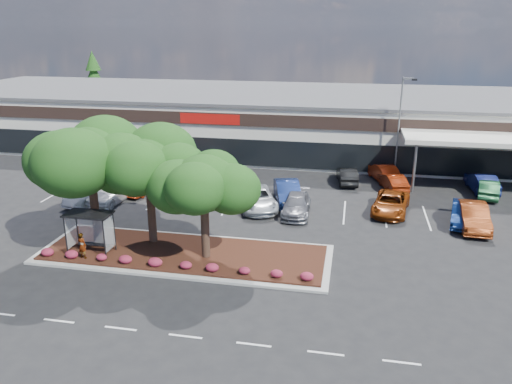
# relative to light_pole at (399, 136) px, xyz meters

# --- Properties ---
(ground) EXTENTS (160.00, 160.00, 0.00)m
(ground) POSITION_rel_light_pole_xyz_m (-11.83, -23.04, -4.08)
(ground) COLOR black
(ground) RESTS_ON ground
(retail_store) EXTENTS (80.40, 25.20, 6.25)m
(retail_store) POSITION_rel_light_pole_xyz_m (-11.77, 10.87, -0.92)
(retail_store) COLOR beige
(retail_store) RESTS_ON ground
(landscape_island) EXTENTS (18.00, 6.00, 0.26)m
(landscape_island) POSITION_rel_light_pole_xyz_m (-13.83, -19.04, -3.95)
(landscape_island) COLOR #A0A09B
(landscape_island) RESTS_ON ground
(lane_markings) EXTENTS (33.12, 20.06, 0.01)m
(lane_markings) POSITION_rel_light_pole_xyz_m (-11.97, -12.62, -4.07)
(lane_markings) COLOR silver
(lane_markings) RESTS_ON ground
(shrub_row) EXTENTS (17.00, 0.80, 0.50)m
(shrub_row) POSITION_rel_light_pole_xyz_m (-13.83, -21.14, -3.57)
(shrub_row) COLOR #9B223E
(shrub_row) RESTS_ON landscape_island
(bus_shelter) EXTENTS (2.75, 1.55, 2.59)m
(bus_shelter) POSITION_rel_light_pole_xyz_m (-19.33, -20.09, -1.77)
(bus_shelter) COLOR black
(bus_shelter) RESTS_ON landscape_island
(island_tree_west) EXTENTS (7.20, 7.20, 7.89)m
(island_tree_west) POSITION_rel_light_pole_xyz_m (-19.83, -18.54, 0.13)
(island_tree_west) COLOR #0D370C
(island_tree_west) RESTS_ON landscape_island
(island_tree_mid) EXTENTS (6.60, 6.60, 7.32)m
(island_tree_mid) POSITION_rel_light_pole_xyz_m (-16.33, -17.84, -0.16)
(island_tree_mid) COLOR #0D370C
(island_tree_mid) RESTS_ON landscape_island
(island_tree_east) EXTENTS (5.80, 5.80, 6.50)m
(island_tree_east) POSITION_rel_light_pole_xyz_m (-12.33, -19.34, -0.57)
(island_tree_east) COLOR #0D370C
(island_tree_east) RESTS_ON landscape_island
(conifer_north_west) EXTENTS (4.40, 4.40, 10.00)m
(conifer_north_west) POSITION_rel_light_pole_xyz_m (-41.83, 22.96, 0.92)
(conifer_north_west) COLOR #0D370C
(conifer_north_west) RESTS_ON ground
(person_waiting) EXTENTS (0.67, 0.54, 1.61)m
(person_waiting) POSITION_rel_light_pole_xyz_m (-19.50, -20.99, -3.01)
(person_waiting) COLOR #594C47
(person_waiting) RESTS_ON landscape_island
(light_pole) EXTENTS (1.43, 0.50, 9.24)m
(light_pole) POSITION_rel_light_pole_xyz_m (0.00, 0.00, 0.00)
(light_pole) COLOR #A0A09B
(light_pole) RESTS_ON ground
(car_0) EXTENTS (2.60, 4.71, 1.47)m
(car_0) POSITION_rel_light_pole_xyz_m (-24.36, -11.44, -3.34)
(car_0) COLOR #B2B2B2
(car_0) RESTS_ON ground
(car_1) EXTENTS (2.84, 5.72, 1.60)m
(car_1) POSITION_rel_light_pole_xyz_m (-22.77, -10.63, -3.28)
(car_1) COLOR silver
(car_1) RESTS_ON ground
(car_2) EXTENTS (2.59, 5.07, 1.59)m
(car_2) POSITION_rel_light_pole_xyz_m (-21.18, -7.97, -3.28)
(car_2) COLOR #661604
(car_2) RESTS_ON ground
(car_3) EXTENTS (4.45, 6.22, 1.57)m
(car_3) POSITION_rel_light_pole_xyz_m (-11.06, -9.91, -3.29)
(car_3) COLOR #B0B4BB
(car_3) RESTS_ON ground
(car_4) EXTENTS (2.19, 5.02, 1.44)m
(car_4) POSITION_rel_light_pole_xyz_m (-7.90, -10.58, -3.36)
(car_4) COLOR slate
(car_4) RESTS_ON ground
(car_5) EXTENTS (3.09, 5.52, 1.72)m
(car_5) POSITION_rel_light_pole_xyz_m (-8.88, -8.25, -3.22)
(car_5) COLOR navy
(car_5) RESTS_ON ground
(car_6) EXTENTS (3.33, 5.65, 1.47)m
(car_6) POSITION_rel_light_pole_xyz_m (-0.94, -8.95, -3.34)
(car_6) COLOR maroon
(car_6) RESTS_ON ground
(car_7) EXTENTS (2.50, 4.92, 1.55)m
(car_7) POSITION_rel_light_pole_xyz_m (4.03, -10.25, -3.31)
(car_7) COLOR navy
(car_7) RESTS_ON ground
(car_8) EXTENTS (2.01, 5.22, 1.70)m
(car_8) POSITION_rel_light_pole_xyz_m (4.52, -10.83, -3.23)
(car_8) COLOR maroon
(car_8) RESTS_ON ground
(car_9) EXTENTS (2.00, 4.89, 1.58)m
(car_9) POSITION_rel_light_pole_xyz_m (-21.90, -2.77, -3.29)
(car_9) COLOR navy
(car_9) RESTS_ON ground
(car_10) EXTENTS (3.82, 5.90, 1.51)m
(car_10) POSITION_rel_light_pole_xyz_m (-17.94, -4.08, -3.32)
(car_10) COLOR brown
(car_10) RESTS_ON ground
(car_11) EXTENTS (2.04, 4.11, 1.35)m
(car_11) POSITION_rel_light_pole_xyz_m (-18.29, -2.23, -3.41)
(car_11) COLOR white
(car_11) RESTS_ON ground
(car_12) EXTENTS (3.74, 5.80, 1.56)m
(car_12) POSITION_rel_light_pole_xyz_m (-15.11, -4.29, -3.30)
(car_12) COLOR black
(car_12) RESTS_ON ground
(car_13) EXTENTS (2.11, 4.54, 1.44)m
(car_13) POSITION_rel_light_pole_xyz_m (-4.35, -2.12, -3.36)
(car_13) COLOR black
(car_13) RESTS_ON ground
(car_14) EXTENTS (3.06, 4.95, 1.54)m
(car_14) POSITION_rel_light_pole_xyz_m (-1.14, -0.59, -3.31)
(car_14) COLOR #9F270A
(car_14) RESTS_ON ground
(car_15) EXTENTS (2.58, 4.56, 1.42)m
(car_15) POSITION_rel_light_pole_xyz_m (-0.45, -3.28, -3.37)
(car_15) COLOR #6D1B06
(car_15) RESTS_ON ground
(car_16) EXTENTS (2.08, 5.03, 1.62)m
(car_16) POSITION_rel_light_pole_xyz_m (6.94, -2.20, -3.27)
(car_16) COLOR navy
(car_16) RESTS_ON ground
(car_17) EXTENTS (2.40, 4.64, 1.46)m
(car_17) POSITION_rel_light_pole_xyz_m (7.17, -3.58, -3.35)
(car_17) COLOR #1D4F2B
(car_17) RESTS_ON ground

